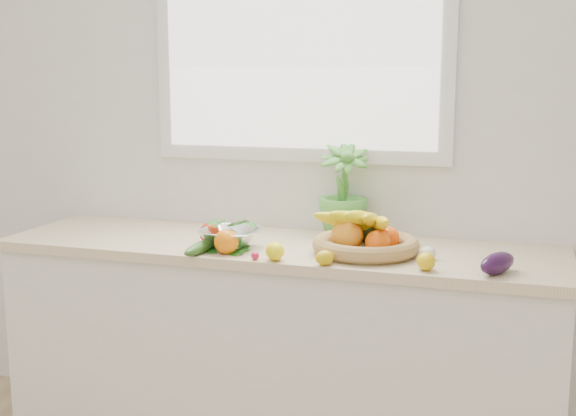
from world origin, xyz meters
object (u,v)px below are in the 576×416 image
(colander_with_spinach, at_px, (231,232))
(cucumber, at_px, (202,247))
(fruit_basket, at_px, (365,239))
(apple, at_px, (210,233))
(potted_herb, at_px, (343,189))
(eggplant, at_px, (497,263))

(colander_with_spinach, bearing_deg, cucumber, -124.56)
(cucumber, height_order, colander_with_spinach, colander_with_spinach)
(fruit_basket, bearing_deg, colander_with_spinach, -172.41)
(apple, height_order, fruit_basket, fruit_basket)
(apple, height_order, cucumber, apple)
(apple, relative_size, colander_with_spinach, 0.36)
(potted_herb, height_order, fruit_basket, potted_herb)
(eggplant, xyz_separation_m, fruit_basket, (-0.48, 0.15, 0.02))
(apple, height_order, potted_herb, potted_herb)
(eggplant, distance_m, cucumber, 1.08)
(eggplant, relative_size, potted_herb, 0.49)
(fruit_basket, xyz_separation_m, colander_with_spinach, (-0.52, -0.07, 0.01))
(cucumber, distance_m, potted_herb, 0.64)
(cucumber, bearing_deg, apple, 102.61)
(fruit_basket, height_order, colander_with_spinach, fruit_basket)
(potted_herb, distance_m, colander_with_spinach, 0.51)
(eggplant, height_order, fruit_basket, fruit_basket)
(fruit_basket, distance_m, colander_with_spinach, 0.52)
(potted_herb, bearing_deg, colander_with_spinach, -138.81)
(potted_herb, xyz_separation_m, colander_with_spinach, (-0.37, -0.32, -0.14))
(apple, relative_size, eggplant, 0.46)
(eggplant, relative_size, fruit_basket, 0.36)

